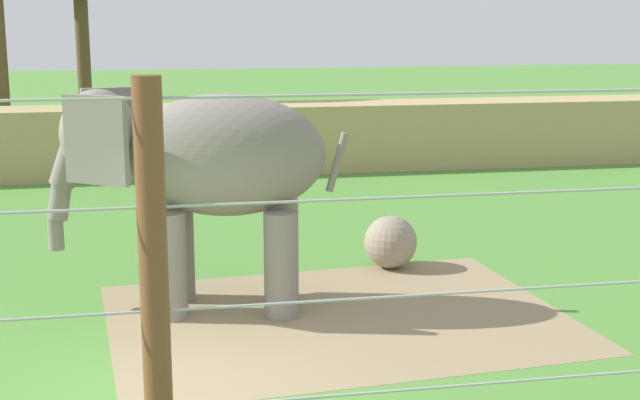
# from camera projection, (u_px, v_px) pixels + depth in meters

# --- Properties ---
(ground_plane) EXTENTS (120.00, 120.00, 0.00)m
(ground_plane) POSITION_uv_depth(u_px,v_px,m) (163.00, 395.00, 9.61)
(ground_plane) COLOR #518938
(dirt_patch) EXTENTS (6.43, 5.07, 0.01)m
(dirt_patch) POSITION_uv_depth(u_px,v_px,m) (339.00, 317.00, 12.06)
(dirt_patch) COLOR #937F5B
(dirt_patch) RESTS_ON ground
(embankment_wall) EXTENTS (36.00, 1.80, 1.74)m
(embankment_wall) POSITION_uv_depth(u_px,v_px,m) (150.00, 141.00, 22.79)
(embankment_wall) COLOR tan
(embankment_wall) RESTS_ON ground
(elephant) EXTENTS (4.08, 2.01, 3.05)m
(elephant) POSITION_uv_depth(u_px,v_px,m) (203.00, 165.00, 12.06)
(elephant) COLOR gray
(elephant) RESTS_ON ground
(enrichment_ball) EXTENTS (0.85, 0.85, 0.85)m
(enrichment_ball) POSITION_uv_depth(u_px,v_px,m) (391.00, 242.00, 14.37)
(enrichment_ball) COLOR gray
(enrichment_ball) RESTS_ON ground
(cable_fence) EXTENTS (12.40, 0.19, 3.63)m
(cable_fence) POSITION_uv_depth(u_px,v_px,m) (161.00, 345.00, 6.01)
(cable_fence) COLOR brown
(cable_fence) RESTS_ON ground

